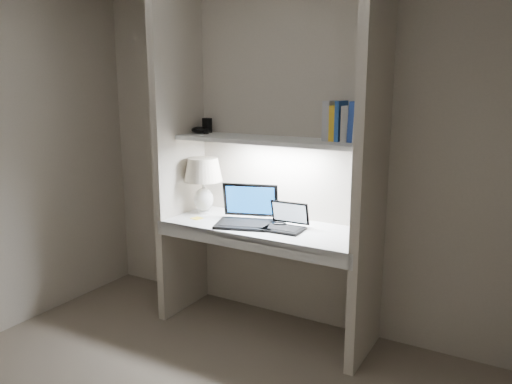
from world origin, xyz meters
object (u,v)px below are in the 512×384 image
Objects in this scene: table_lamp at (203,176)px; speaker at (261,205)px; book_row at (344,122)px; laptop_main at (247,215)px; laptop_netbook at (285,223)px.

table_lamp is 2.67× the size of speaker.
book_row is at bearing 6.48° from table_lamp.
book_row is (0.61, 0.19, 0.66)m from laptop_main.
laptop_main reaches higher than speaker.
speaker is (0.41, 0.16, -0.21)m from table_lamp.
laptop_main is at bearing -9.79° from table_lamp.
speaker is 0.90m from book_row.
table_lamp is 0.49m from laptop_main.
speaker is at bearing 75.96° from laptop_main.
laptop_main is 3.10× the size of speaker.
laptop_netbook is at bearing -17.34° from laptop_main.
laptop_netbook is (0.29, 0.01, -0.02)m from laptop_main.
table_lamp is at bearing 172.54° from laptop_netbook.
laptop_main is 0.92m from book_row.
speaker is (-0.31, 0.23, 0.04)m from laptop_netbook.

